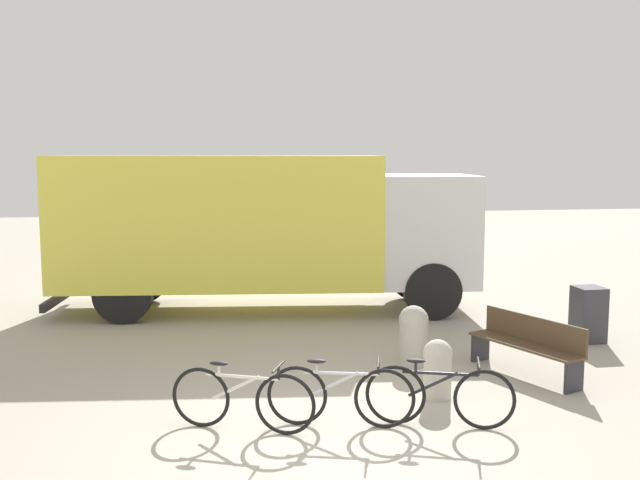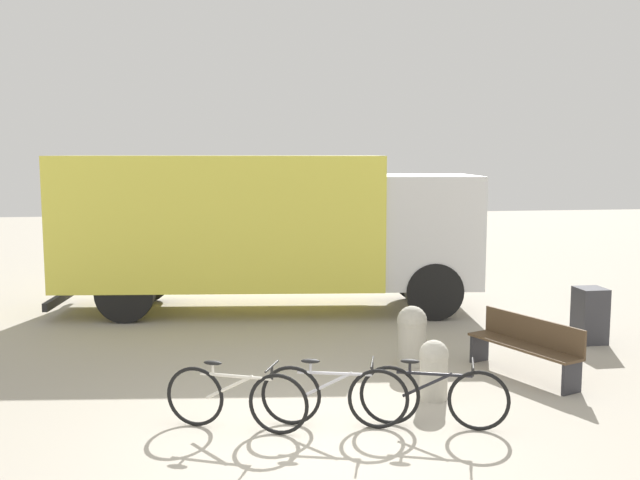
{
  "view_description": "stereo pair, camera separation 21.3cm",
  "coord_description": "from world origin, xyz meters",
  "px_view_note": "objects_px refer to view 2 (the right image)",
  "views": [
    {
      "loc": [
        -1.33,
        -7.34,
        3.13
      ],
      "look_at": [
        0.66,
        4.37,
        1.7
      ],
      "focal_mm": 40.0,
      "sensor_mm": 36.0,
      "label": 1
    },
    {
      "loc": [
        -1.12,
        -7.37,
        3.13
      ],
      "look_at": [
        0.66,
        4.37,
        1.7
      ],
      "focal_mm": 40.0,
      "sensor_mm": 36.0,
      "label": 2
    }
  ],
  "objects_px": {
    "park_bench": "(526,344)",
    "bollard_near_bench": "(434,368)",
    "utility_box": "(590,315)",
    "bicycle_near": "(236,398)",
    "delivery_truck": "(263,224)",
    "bollard_far_bench": "(412,334)",
    "bicycle_far": "(433,396)",
    "bicycle_middle": "(334,395)"
  },
  "relations": [
    {
      "from": "utility_box",
      "to": "bicycle_far",
      "type": "bearing_deg",
      "value": -139.19
    },
    {
      "from": "bicycle_far",
      "to": "bollard_far_bench",
      "type": "distance_m",
      "value": 2.46
    },
    {
      "from": "delivery_truck",
      "to": "utility_box",
      "type": "bearing_deg",
      "value": -25.75
    },
    {
      "from": "bollard_near_bench",
      "to": "delivery_truck",
      "type": "bearing_deg",
      "value": 107.65
    },
    {
      "from": "bicycle_near",
      "to": "park_bench",
      "type": "bearing_deg",
      "value": 41.95
    },
    {
      "from": "bicycle_near",
      "to": "bollard_far_bench",
      "type": "bearing_deg",
      "value": 62.07
    },
    {
      "from": "bicycle_far",
      "to": "bicycle_near",
      "type": "bearing_deg",
      "value": -167.37
    },
    {
      "from": "bicycle_near",
      "to": "bollard_far_bench",
      "type": "distance_m",
      "value": 3.44
    },
    {
      "from": "delivery_truck",
      "to": "bicycle_far",
      "type": "distance_m",
      "value": 6.82
    },
    {
      "from": "bicycle_near",
      "to": "bollard_near_bench",
      "type": "bearing_deg",
      "value": 37.92
    },
    {
      "from": "bollard_far_bench",
      "to": "utility_box",
      "type": "height_order",
      "value": "utility_box"
    },
    {
      "from": "park_bench",
      "to": "utility_box",
      "type": "relative_size",
      "value": 1.98
    },
    {
      "from": "park_bench",
      "to": "bollard_far_bench",
      "type": "height_order",
      "value": "bollard_far_bench"
    },
    {
      "from": "bicycle_near",
      "to": "bicycle_far",
      "type": "height_order",
      "value": "same"
    },
    {
      "from": "bollard_near_bench",
      "to": "bicycle_middle",
      "type": "bearing_deg",
      "value": -152.66
    },
    {
      "from": "bicycle_far",
      "to": "bollard_far_bench",
      "type": "relative_size",
      "value": 1.83
    },
    {
      "from": "bicycle_middle",
      "to": "bollard_near_bench",
      "type": "xyz_separation_m",
      "value": [
        1.42,
        0.73,
        0.04
      ]
    },
    {
      "from": "park_bench",
      "to": "utility_box",
      "type": "bearing_deg",
      "value": -72.12
    },
    {
      "from": "utility_box",
      "to": "bicycle_middle",
      "type": "bearing_deg",
      "value": -148.08
    },
    {
      "from": "bollard_near_bench",
      "to": "utility_box",
      "type": "distance_m",
      "value": 4.12
    },
    {
      "from": "bollard_far_bench",
      "to": "bicycle_near",
      "type": "bearing_deg",
      "value": -141.09
    },
    {
      "from": "park_bench",
      "to": "bollard_far_bench",
      "type": "distance_m",
      "value": 1.64
    },
    {
      "from": "delivery_truck",
      "to": "bicycle_far",
      "type": "xyz_separation_m",
      "value": [
        1.48,
        -6.52,
        -1.37
      ]
    },
    {
      "from": "delivery_truck",
      "to": "bollard_near_bench",
      "type": "relative_size",
      "value": 10.94
    },
    {
      "from": "bicycle_near",
      "to": "utility_box",
      "type": "distance_m",
      "value": 6.66
    },
    {
      "from": "delivery_truck",
      "to": "park_bench",
      "type": "distance_m",
      "value": 6.04
    },
    {
      "from": "bicycle_middle",
      "to": "utility_box",
      "type": "bearing_deg",
      "value": 47.55
    },
    {
      "from": "delivery_truck",
      "to": "bollard_far_bench",
      "type": "distance_m",
      "value": 4.69
    },
    {
      "from": "delivery_truck",
      "to": "bicycle_near",
      "type": "relative_size",
      "value": 5.3
    },
    {
      "from": "bollard_far_bench",
      "to": "bicycle_far",
      "type": "bearing_deg",
      "value": -100.16
    },
    {
      "from": "delivery_truck",
      "to": "bollard_near_bench",
      "type": "bearing_deg",
      "value": -65.7
    },
    {
      "from": "park_bench",
      "to": "bicycle_far",
      "type": "xyz_separation_m",
      "value": [
        -1.89,
        -1.67,
        -0.09
      ]
    },
    {
      "from": "bicycle_middle",
      "to": "utility_box",
      "type": "distance_m",
      "value": 5.71
    },
    {
      "from": "bicycle_middle",
      "to": "bollard_near_bench",
      "type": "height_order",
      "value": "bicycle_middle"
    },
    {
      "from": "park_bench",
      "to": "bollard_near_bench",
      "type": "distance_m",
      "value": 1.76
    },
    {
      "from": "bicycle_near",
      "to": "utility_box",
      "type": "bearing_deg",
      "value": 49.49
    },
    {
      "from": "bicycle_middle",
      "to": "park_bench",
      "type": "bearing_deg",
      "value": 41.65
    },
    {
      "from": "park_bench",
      "to": "bicycle_near",
      "type": "relative_size",
      "value": 1.15
    },
    {
      "from": "bicycle_far",
      "to": "utility_box",
      "type": "bearing_deg",
      "value": 60.08
    },
    {
      "from": "bicycle_near",
      "to": "utility_box",
      "type": "height_order",
      "value": "utility_box"
    },
    {
      "from": "bicycle_middle",
      "to": "bicycle_far",
      "type": "distance_m",
      "value": 1.14
    },
    {
      "from": "bicycle_near",
      "to": "bicycle_middle",
      "type": "relative_size",
      "value": 0.96
    }
  ]
}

